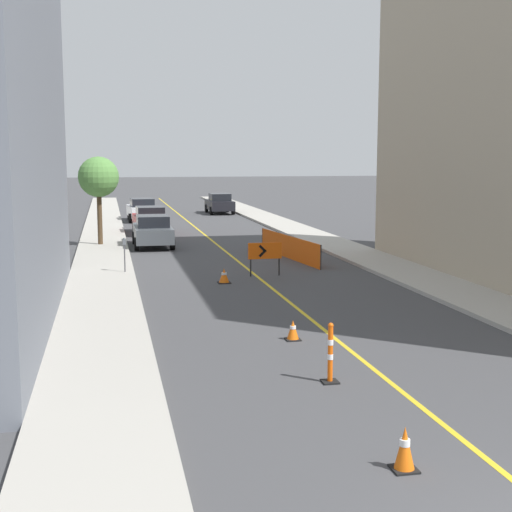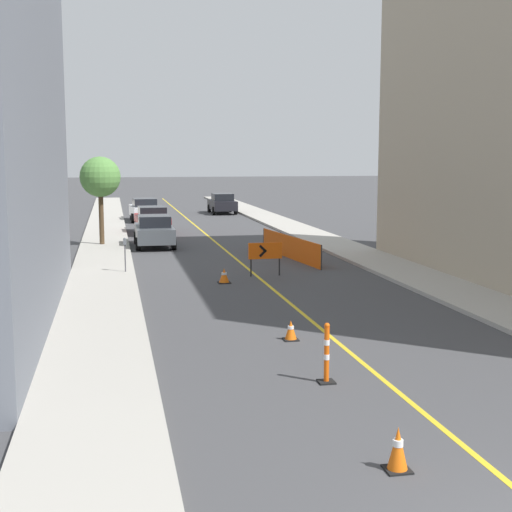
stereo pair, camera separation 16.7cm
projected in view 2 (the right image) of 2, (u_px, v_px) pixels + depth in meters
The scene contains 15 objects.
lane_stripe at pixel (204, 233), 42.16m from camera, with size 0.12×70.92×0.01m.
sidewalk_left at pixel (105, 234), 41.03m from camera, with size 2.41×70.92×0.14m.
sidewalk_right at pixel (298, 230), 43.27m from camera, with size 2.41×70.92×0.14m.
traffic_cone_nearest at pixel (398, 449), 10.23m from camera, with size 0.37×0.37×0.66m.
traffic_cone_second at pixel (291, 330), 17.53m from camera, with size 0.37×0.37×0.50m.
traffic_cone_third at pixel (224, 276), 25.43m from camera, with size 0.46×0.46×0.53m.
delineator_post_front at pixel (327, 357), 14.18m from camera, with size 0.33×0.33×1.23m.
arrow_barricade_primary at pixel (265, 252), 26.84m from camera, with size 1.30×0.10×1.27m.
safety_mesh_fence at pixel (290, 247), 31.56m from camera, with size 0.91×6.99×1.01m.
parked_car_curb_near at pixel (154, 231), 35.49m from camera, with size 1.93×4.30×1.59m.
parked_car_curb_mid at pixel (152, 220), 41.68m from camera, with size 1.95×4.36×1.59m.
parked_car_curb_far at pixel (145, 210), 49.73m from camera, with size 2.05×4.40×1.59m.
parked_car_opposite_side at pixel (222, 203), 56.20m from camera, with size 1.93×4.30×1.59m.
parking_meter_near_curb at pixel (125, 248), 27.00m from camera, with size 0.12×0.11×1.30m.
street_tree_left_near at pixel (100, 178), 35.21m from camera, with size 2.00×2.00×4.35m.
Camera 2 is at (-5.29, -6.25, 4.50)m, focal length 50.00 mm.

